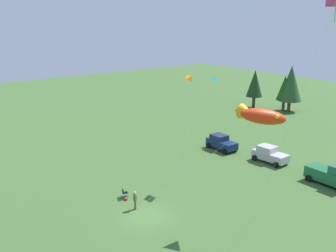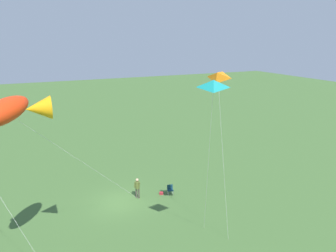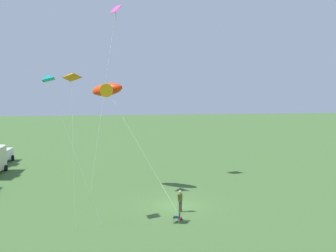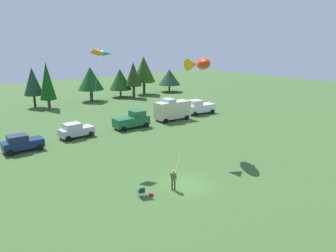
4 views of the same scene
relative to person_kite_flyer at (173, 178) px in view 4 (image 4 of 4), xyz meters
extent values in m
plane|color=#3D602E|center=(1.63, 0.10, -1.02)|extent=(160.00, 160.00, 0.00)
cylinder|color=#454136|center=(-0.08, 0.07, -0.60)|extent=(0.14, 0.14, 0.85)
cylinder|color=#454136|center=(0.08, -0.08, -0.60)|extent=(0.14, 0.14, 0.85)
cylinder|color=#515D28|center=(0.00, 0.00, 0.14)|extent=(0.48, 0.48, 0.62)
sphere|color=tan|center=(0.00, 0.00, 0.60)|extent=(0.24, 0.24, 0.24)
cylinder|color=#515D28|center=(-0.11, 0.18, 0.17)|extent=(0.18, 0.18, 0.56)
cylinder|color=#515D28|center=(0.18, -0.10, 0.17)|extent=(0.17, 0.17, 0.56)
cube|color=#123547|center=(-2.72, 0.61, -0.60)|extent=(0.59, 0.59, 0.04)
cube|color=#123547|center=(-2.78, 0.40, -0.40)|extent=(0.47, 0.17, 0.40)
cylinder|color=#A5A8AD|center=(-2.87, 0.87, -0.81)|extent=(0.03, 0.03, 0.42)
cylinder|color=#A5A8AD|center=(-2.46, 0.76, -0.81)|extent=(0.03, 0.03, 0.42)
cylinder|color=#A5A8AD|center=(-2.98, 0.47, -0.81)|extent=(0.03, 0.03, 0.42)
cylinder|color=#A5A8AD|center=(-2.57, 0.35, -0.81)|extent=(0.03, 0.03, 0.42)
cube|color=#A3272D|center=(-2.04, 0.27, -0.91)|extent=(0.39, 0.35, 0.22)
cube|color=navy|center=(-6.90, 17.74, -0.23)|extent=(4.25, 1.91, 0.90)
cube|color=#1E2543|center=(-7.40, 17.76, 0.54)|extent=(2.04, 1.71, 0.65)
cylinder|color=black|center=(-8.44, 16.79, -0.68)|extent=(0.69, 0.24, 0.68)
cylinder|color=black|center=(-8.39, 18.77, -0.68)|extent=(0.69, 0.24, 0.68)
cylinder|color=black|center=(-5.41, 16.71, -0.68)|extent=(0.69, 0.24, 0.68)
cylinder|color=black|center=(-5.36, 18.69, -0.68)|extent=(0.69, 0.24, 0.68)
cube|color=#B7B1C1|center=(-0.18, 19.06, -0.23)|extent=(4.28, 1.99, 0.90)
cube|color=#B9B0B8|center=(-0.69, 19.04, 0.54)|extent=(2.07, 1.75, 0.65)
cylinder|color=black|center=(-1.65, 18.00, -0.68)|extent=(0.69, 0.25, 0.68)
cylinder|color=black|center=(-1.74, 19.98, -0.68)|extent=(0.69, 0.25, 0.68)
cylinder|color=black|center=(1.37, 18.14, -0.68)|extent=(0.69, 0.25, 0.68)
cylinder|color=black|center=(1.28, 20.12, -0.68)|extent=(0.69, 0.25, 0.68)
cube|color=#1E6539|center=(7.68, 18.76, -0.08)|extent=(5.03, 2.08, 1.20)
cube|color=#225F42|center=(8.68, 18.75, 0.92)|extent=(1.83, 1.87, 0.80)
cylinder|color=black|center=(9.50, 19.82, -0.68)|extent=(0.68, 0.23, 0.68)
cylinder|color=black|center=(9.46, 17.64, -0.68)|extent=(0.68, 0.23, 0.68)
cylinder|color=black|center=(5.90, 19.88, -0.68)|extent=(0.68, 0.23, 0.68)
cylinder|color=black|center=(5.86, 17.70, -0.68)|extent=(0.68, 0.23, 0.68)
cube|color=beige|center=(15.11, 18.93, 0.57)|extent=(5.54, 2.57, 2.50)
cube|color=silver|center=(14.46, 18.97, 2.07)|extent=(1.54, 2.12, 0.50)
cylinder|color=black|center=(13.08, 17.87, -0.68)|extent=(0.69, 0.27, 0.68)
cylinder|color=black|center=(13.25, 20.25, -0.68)|extent=(0.69, 0.27, 0.68)
cylinder|color=black|center=(16.96, 17.60, -0.68)|extent=(0.69, 0.27, 0.68)
cylinder|color=black|center=(17.13, 19.98, -0.68)|extent=(0.69, 0.27, 0.68)
cube|color=white|center=(21.52, 19.53, -0.08)|extent=(5.17, 2.49, 1.20)
cube|color=silver|center=(20.53, 19.63, 0.92)|extent=(1.97, 2.01, 0.80)
cylinder|color=black|center=(19.62, 18.63, -0.68)|extent=(0.70, 0.29, 0.68)
cylinder|color=black|center=(19.84, 20.80, -0.68)|extent=(0.70, 0.29, 0.68)
cylinder|color=black|center=(23.20, 18.27, -0.68)|extent=(0.70, 0.29, 0.68)
cylinder|color=black|center=(23.42, 20.44, -0.68)|extent=(0.70, 0.29, 0.68)
cylinder|color=#51301F|center=(1.50, 41.72, 0.11)|extent=(0.44, 0.44, 2.26)
cone|color=#1B3C29|center=(1.50, 41.72, 3.70)|extent=(3.36, 3.36, 4.92)
cylinder|color=brown|center=(3.20, 39.10, -0.19)|extent=(0.52, 0.52, 1.67)
cone|color=#0F4A14|center=(3.20, 39.10, 3.89)|extent=(2.83, 2.83, 6.48)
cylinder|color=#513A28|center=(12.38, 41.29, 0.12)|extent=(0.60, 0.60, 2.27)
cone|color=#174A1C|center=(12.38, 41.29, 3.51)|extent=(5.06, 5.06, 4.51)
cylinder|color=#444127|center=(19.39, 41.89, -0.22)|extent=(0.39, 0.39, 1.61)
cone|color=#1B4D1C|center=(19.39, 41.89, 2.79)|extent=(4.73, 4.73, 4.40)
cylinder|color=#4F342A|center=(21.16, 39.43, 0.24)|extent=(0.58, 0.58, 2.52)
cone|color=#243815|center=(21.16, 39.43, 3.96)|extent=(3.49, 3.49, 4.92)
cylinder|color=#433423|center=(25.49, 41.96, 0.36)|extent=(0.59, 0.59, 2.77)
cone|color=#234714|center=(25.49, 41.96, 4.55)|extent=(5.07, 5.07, 5.60)
cylinder|color=#42422A|center=(32.19, 41.30, -0.20)|extent=(0.42, 0.42, 1.65)
cone|color=#1F422A|center=(32.19, 41.30, 2.43)|extent=(5.19, 5.19, 3.60)
ellipsoid|color=red|center=(8.81, 5.95, 8.42)|extent=(3.29, 3.73, 1.64)
cone|color=#F7A511|center=(7.22, 5.95, 8.42)|extent=(1.23, 1.22, 1.22)
sphere|color=yellow|center=(9.78, 6.32, 8.56)|extent=(0.30, 0.30, 0.30)
cylinder|color=silver|center=(4.39, 3.10, 3.70)|extent=(8.86, 5.70, 9.45)
cylinder|color=#4C3823|center=(-0.04, 0.26, -1.02)|extent=(0.04, 0.04, 0.01)
pyramid|color=teal|center=(-0.55, 10.09, 9.72)|extent=(1.45, 1.30, 0.67)
cylinder|color=silver|center=(-1.68, 8.06, 4.26)|extent=(2.19, 3.93, 10.55)
cylinder|color=#4C3823|center=(-2.77, 6.10, -1.02)|extent=(0.04, 0.04, 0.01)
pyramid|color=orange|center=(-1.99, 8.16, 9.84)|extent=(1.18, 1.33, 0.73)
cylinder|color=silver|center=(-2.81, 8.04, 4.34)|extent=(1.42, 0.15, 10.71)
cylinder|color=#4C3823|center=(-3.51, 7.97, -1.02)|extent=(0.04, 0.04, 0.01)
cylinder|color=silver|center=(10.77, 6.34, 7.80)|extent=(6.81, 2.55, 17.64)
cylinder|color=#4C3823|center=(7.37, 7.60, -1.02)|extent=(0.04, 0.04, 0.01)
camera|label=1|loc=(27.06, -17.07, 15.71)|focal=42.00mm
camera|label=2|loc=(8.06, 23.49, 11.94)|focal=35.00mm
camera|label=3|loc=(-36.12, 4.57, 10.27)|focal=50.00mm
camera|label=4|loc=(-15.46, -19.03, 10.83)|focal=35.00mm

